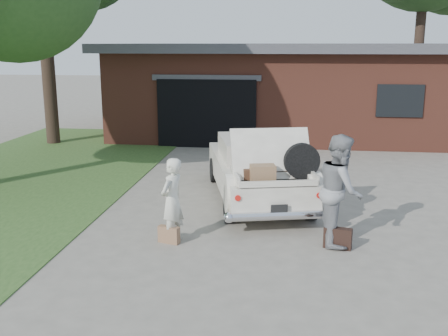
# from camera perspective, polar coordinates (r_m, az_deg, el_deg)

# --- Properties ---
(ground) EXTENTS (90.00, 90.00, 0.00)m
(ground) POSITION_cam_1_polar(r_m,az_deg,el_deg) (9.32, -0.47, -7.45)
(ground) COLOR gray
(ground) RESTS_ON ground
(grass_strip) EXTENTS (6.00, 16.00, 0.02)m
(grass_strip) POSITION_cam_1_polar(r_m,az_deg,el_deg) (13.80, -21.94, -1.43)
(grass_strip) COLOR #2D4C1E
(grass_strip) RESTS_ON ground
(house) EXTENTS (12.80, 7.80, 3.30)m
(house) POSITION_cam_1_polar(r_m,az_deg,el_deg) (20.17, 6.73, 8.67)
(house) COLOR brown
(house) RESTS_ON ground
(sedan) EXTENTS (2.79, 4.86, 1.75)m
(sedan) POSITION_cam_1_polar(r_m,az_deg,el_deg) (11.34, 3.66, -0.09)
(sedan) COLOR white
(sedan) RESTS_ON ground
(woman_left) EXTENTS (0.51, 0.62, 1.46)m
(woman_left) POSITION_cam_1_polar(r_m,az_deg,el_deg) (8.93, -5.67, -3.51)
(woman_left) COLOR silver
(woman_left) RESTS_ON ground
(woman_right) EXTENTS (0.76, 0.95, 1.88)m
(woman_right) POSITION_cam_1_polar(r_m,az_deg,el_deg) (8.96, 12.51, -2.32)
(woman_right) COLOR gray
(woman_right) RESTS_ON ground
(suitcase_left) EXTENTS (0.40, 0.23, 0.29)m
(suitcase_left) POSITION_cam_1_polar(r_m,az_deg,el_deg) (9.03, -6.02, -7.23)
(suitcase_left) COLOR #946A4B
(suitcase_left) RESTS_ON ground
(suitcase_right) EXTENTS (0.48, 0.25, 0.35)m
(suitcase_right) POSITION_cam_1_polar(r_m,az_deg,el_deg) (8.95, 12.27, -7.47)
(suitcase_right) COLOR black
(suitcase_right) RESTS_ON ground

